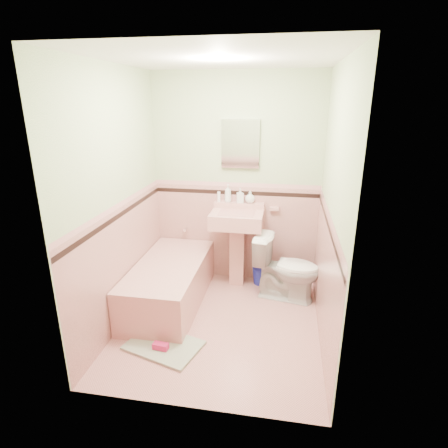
% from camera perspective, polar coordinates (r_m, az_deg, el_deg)
% --- Properties ---
extents(floor, '(2.20, 2.20, 0.00)m').
position_cam_1_polar(floor, '(3.90, -0.65, -15.26)').
color(floor, tan).
rests_on(floor, ground).
extents(ceiling, '(2.20, 2.20, 0.00)m').
position_cam_1_polar(ceiling, '(3.25, -0.82, 24.39)').
color(ceiling, white).
rests_on(ceiling, ground).
extents(wall_back, '(2.50, 0.00, 2.50)m').
position_cam_1_polar(wall_back, '(4.42, 1.89, 6.58)').
color(wall_back, beige).
rests_on(wall_back, ground).
extents(wall_front, '(2.50, 0.00, 2.50)m').
position_cam_1_polar(wall_front, '(2.35, -5.63, -4.66)').
color(wall_front, beige).
rests_on(wall_front, ground).
extents(wall_left, '(0.00, 2.50, 2.50)m').
position_cam_1_polar(wall_left, '(3.67, -16.27, 3.31)').
color(wall_left, beige).
rests_on(wall_left, ground).
extents(wall_right, '(0.00, 2.50, 2.50)m').
position_cam_1_polar(wall_right, '(3.34, 16.42, 1.76)').
color(wall_right, beige).
rests_on(wall_right, ground).
extents(wainscot_back, '(2.00, 0.00, 2.00)m').
position_cam_1_polar(wainscot_back, '(4.59, 1.78, -1.41)').
color(wainscot_back, tan).
rests_on(wainscot_back, ground).
extents(wainscot_front, '(2.00, 0.00, 2.00)m').
position_cam_1_polar(wainscot_front, '(2.69, -5.10, -17.38)').
color(wainscot_front, tan).
rests_on(wainscot_front, ground).
extents(wainscot_left, '(0.00, 2.20, 2.20)m').
position_cam_1_polar(wainscot_left, '(3.89, -15.25, -5.97)').
color(wainscot_left, tan).
rests_on(wainscot_left, ground).
extents(wainscot_right, '(0.00, 2.20, 2.20)m').
position_cam_1_polar(wainscot_right, '(3.57, 15.27, -8.24)').
color(wainscot_right, tan).
rests_on(wainscot_right, ground).
extents(accent_back, '(2.00, 0.00, 2.00)m').
position_cam_1_polar(accent_back, '(4.43, 1.84, 4.89)').
color(accent_back, black).
rests_on(accent_back, ground).
extents(accent_front, '(2.00, 0.00, 2.00)m').
position_cam_1_polar(accent_front, '(2.42, -5.42, -7.31)').
color(accent_front, black).
rests_on(accent_front, ground).
extents(accent_left, '(0.00, 2.20, 2.20)m').
position_cam_1_polar(accent_left, '(3.70, -15.84, 1.36)').
color(accent_left, black).
rests_on(accent_left, ground).
extents(accent_right, '(0.00, 2.20, 2.20)m').
position_cam_1_polar(accent_right, '(3.37, 15.92, -0.33)').
color(accent_right, black).
rests_on(accent_right, ground).
extents(cap_back, '(2.00, 0.00, 2.00)m').
position_cam_1_polar(cap_back, '(4.41, 1.85, 6.15)').
color(cap_back, '#CA8C8C').
rests_on(cap_back, ground).
extents(cap_front, '(2.00, 0.00, 2.00)m').
position_cam_1_polar(cap_front, '(2.38, -5.49, -5.15)').
color(cap_front, '#CA8C8C').
rests_on(cap_front, ground).
extents(cap_left, '(0.00, 2.20, 2.20)m').
position_cam_1_polar(cap_left, '(3.67, -15.98, 2.85)').
color(cap_left, '#CA8C8C').
rests_on(cap_left, ground).
extents(cap_right, '(0.00, 2.20, 2.20)m').
position_cam_1_polar(cap_right, '(3.34, 16.07, 1.29)').
color(cap_right, '#CA8C8C').
rests_on(cap_right, ground).
extents(bathtub, '(0.70, 1.50, 0.45)m').
position_cam_1_polar(bathtub, '(4.20, -8.43, -9.24)').
color(bathtub, tan).
rests_on(bathtub, floor).
extents(tub_faucet, '(0.04, 0.12, 0.04)m').
position_cam_1_polar(tub_faucet, '(4.67, -5.96, -0.77)').
color(tub_faucet, silver).
rests_on(tub_faucet, wall_back).
extents(sink, '(0.60, 0.50, 0.95)m').
position_cam_1_polar(sink, '(4.42, 1.99, -3.99)').
color(sink, tan).
rests_on(sink, floor).
extents(sink_faucet, '(0.02, 0.02, 0.10)m').
position_cam_1_polar(sink_faucet, '(4.39, 2.31, 2.45)').
color(sink_faucet, silver).
rests_on(sink_faucet, sink).
extents(medicine_cabinet, '(0.44, 0.04, 0.55)m').
position_cam_1_polar(medicine_cabinet, '(4.31, 2.57, 12.33)').
color(medicine_cabinet, white).
rests_on(medicine_cabinet, wall_back).
extents(soap_dish, '(0.11, 0.07, 0.04)m').
position_cam_1_polar(soap_dish, '(4.41, 7.83, 2.38)').
color(soap_dish, tan).
rests_on(soap_dish, wall_back).
extents(soap_bottle_left, '(0.09, 0.09, 0.21)m').
position_cam_1_polar(soap_bottle_left, '(4.40, 0.63, 4.79)').
color(soap_bottle_left, '#B2B2B2').
rests_on(soap_bottle_left, sink).
extents(soap_bottle_mid, '(0.09, 0.10, 0.17)m').
position_cam_1_polar(soap_bottle_mid, '(4.39, 2.52, 4.46)').
color(soap_bottle_mid, '#B2B2B2').
rests_on(soap_bottle_mid, sink).
extents(soap_bottle_right, '(0.13, 0.13, 0.14)m').
position_cam_1_polar(soap_bottle_right, '(4.38, 4.08, 4.21)').
color(soap_bottle_right, '#B2B2B2').
rests_on(soap_bottle_right, sink).
extents(tube, '(0.04, 0.04, 0.12)m').
position_cam_1_polar(tube, '(4.43, -0.81, 4.28)').
color(tube, white).
rests_on(tube, sink).
extents(toilet, '(0.79, 0.54, 0.74)m').
position_cam_1_polar(toilet, '(4.25, 9.74, -6.76)').
color(toilet, white).
rests_on(toilet, floor).
extents(bucket, '(0.26, 0.26, 0.21)m').
position_cam_1_polar(bucket, '(4.63, 5.75, -7.96)').
color(bucket, '#1A239A').
rests_on(bucket, floor).
extents(bath_mat, '(0.76, 0.62, 0.03)m').
position_cam_1_polar(bath_mat, '(3.64, -9.35, -18.13)').
color(bath_mat, '#97A78B').
rests_on(bath_mat, floor).
extents(shoe, '(0.15, 0.08, 0.06)m').
position_cam_1_polar(shoe, '(3.56, -9.83, -18.21)').
color(shoe, '#BF1E59').
rests_on(shoe, bath_mat).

